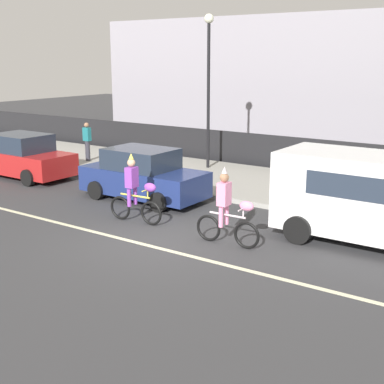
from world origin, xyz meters
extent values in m
plane|color=#38383A|center=(0.00, 0.00, 0.00)|extent=(80.00, 80.00, 0.00)
cube|color=beige|center=(0.00, -0.50, 0.00)|extent=(36.00, 0.14, 0.01)
cube|color=#9E9B93|center=(0.00, 6.50, 0.07)|extent=(60.00, 5.00, 0.15)
cube|color=black|center=(0.00, 9.40, 0.70)|extent=(40.00, 0.08, 1.40)
cube|color=#99939E|center=(-0.52, 18.00, 3.22)|extent=(28.00, 8.00, 6.44)
torus|color=black|center=(-0.86, 0.81, 0.33)|extent=(0.67, 0.12, 0.67)
torus|color=black|center=(-1.90, 0.73, 0.33)|extent=(0.67, 0.12, 0.67)
cylinder|color=#E5D84C|center=(-1.38, 0.77, 0.75)|extent=(0.97, 0.12, 0.05)
cylinder|color=#E5D84C|center=(-1.53, 0.76, 0.84)|extent=(0.04, 0.04, 0.18)
cylinder|color=#E5D84C|center=(-0.96, 0.80, 0.86)|extent=(0.04, 0.04, 0.23)
cylinder|color=#E5D84C|center=(-0.96, 0.80, 0.98)|extent=(0.07, 0.50, 0.03)
ellipsoid|color=purple|center=(-0.88, 0.81, 1.05)|extent=(0.37, 0.23, 0.24)
cube|color=purple|center=(-1.48, 0.77, 1.26)|extent=(0.26, 0.34, 0.56)
sphere|color=tan|center=(-1.48, 0.77, 1.66)|extent=(0.22, 0.22, 0.22)
cone|color=#E5D84C|center=(-1.48, 0.77, 1.84)|extent=(0.14, 0.14, 0.16)
cylinder|color=purple|center=(-1.47, 0.63, 0.71)|extent=(0.11, 0.11, 0.48)
cylinder|color=purple|center=(-1.49, 0.90, 0.71)|extent=(0.11, 0.11, 0.48)
torus|color=black|center=(2.16, 0.67, 0.33)|extent=(0.67, 0.10, 0.67)
torus|color=black|center=(1.11, 0.62, 0.33)|extent=(0.67, 0.10, 0.67)
cylinder|color=silver|center=(1.64, 0.64, 0.75)|extent=(0.97, 0.09, 0.05)
cylinder|color=silver|center=(1.49, 0.64, 0.84)|extent=(0.04, 0.04, 0.18)
cylinder|color=silver|center=(2.06, 0.66, 0.86)|extent=(0.04, 0.04, 0.23)
cylinder|color=silver|center=(2.06, 0.66, 0.98)|extent=(0.05, 0.50, 0.03)
ellipsoid|color=pink|center=(2.14, 0.66, 1.05)|extent=(0.37, 0.22, 0.24)
cube|color=pink|center=(1.54, 0.64, 1.26)|extent=(0.25, 0.33, 0.56)
sphere|color=#9E7051|center=(1.54, 0.64, 1.66)|extent=(0.22, 0.22, 0.22)
cone|color=silver|center=(1.54, 0.64, 1.84)|extent=(0.14, 0.14, 0.16)
cylinder|color=pink|center=(1.54, 0.50, 0.71)|extent=(0.11, 0.11, 0.48)
cylinder|color=pink|center=(1.53, 0.78, 0.71)|extent=(0.11, 0.11, 0.48)
cube|color=white|center=(4.70, 2.70, 1.23)|extent=(5.00, 2.00, 1.90)
cylinder|color=black|center=(3.00, 1.70, 0.35)|extent=(0.70, 0.22, 0.70)
cylinder|color=black|center=(3.00, 3.70, 0.35)|extent=(0.70, 0.22, 0.70)
cube|color=navy|center=(-2.76, 2.79, 0.60)|extent=(4.10, 1.72, 0.80)
cube|color=#232D3D|center=(-2.86, 2.79, 1.32)|extent=(2.10, 1.58, 0.64)
cylinder|color=black|center=(-1.49, 1.93, 0.30)|extent=(0.60, 0.20, 0.60)
cylinder|color=black|center=(-1.49, 3.65, 0.30)|extent=(0.60, 0.20, 0.60)
cylinder|color=black|center=(-4.03, 1.93, 0.30)|extent=(0.60, 0.20, 0.60)
cylinder|color=black|center=(-4.03, 3.65, 0.30)|extent=(0.60, 0.20, 0.60)
cube|color=#AD1E1E|center=(-8.58, 2.72, 0.60)|extent=(4.10, 1.72, 0.80)
cube|color=#232D3D|center=(-8.68, 2.72, 1.32)|extent=(2.10, 1.58, 0.64)
cylinder|color=black|center=(-7.31, 1.86, 0.30)|extent=(0.60, 0.20, 0.60)
cylinder|color=black|center=(-7.31, 3.58, 0.30)|extent=(0.60, 0.20, 0.60)
cylinder|color=black|center=(-9.85, 3.58, 0.30)|extent=(0.60, 0.20, 0.60)
cylinder|color=black|center=(-3.50, 7.65, 2.90)|extent=(0.12, 0.12, 5.50)
sphere|color=#EAEACC|center=(-3.50, 7.65, 5.83)|extent=(0.36, 0.36, 0.36)
cylinder|color=#33333D|center=(-8.49, 5.94, 0.57)|extent=(0.20, 0.20, 0.85)
cube|color=#1E727A|center=(-8.49, 5.94, 1.28)|extent=(0.32, 0.20, 0.56)
sphere|color=#9E7051|center=(-8.49, 5.94, 1.67)|extent=(0.20, 0.20, 0.20)
camera|label=1|loc=(7.95, -9.91, 4.41)|focal=50.00mm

